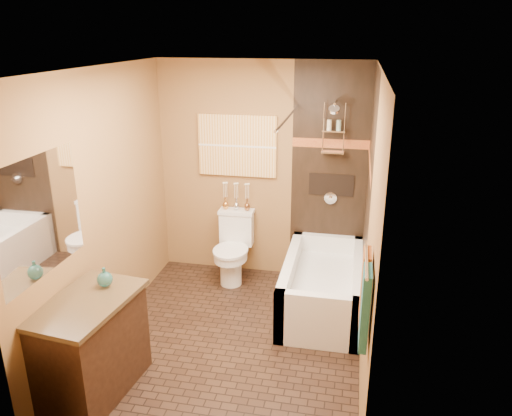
% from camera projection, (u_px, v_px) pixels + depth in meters
% --- Properties ---
extents(floor, '(3.00, 3.00, 0.00)m').
position_uv_depth(floor, '(232.00, 340.00, 4.76)').
color(floor, black).
rests_on(floor, ground).
extents(wall_left, '(0.02, 3.00, 2.50)m').
position_uv_depth(wall_left, '(102.00, 208.00, 4.56)').
color(wall_left, olive).
rests_on(wall_left, floor).
extents(wall_right, '(0.02, 3.00, 2.50)m').
position_uv_depth(wall_right, '(370.00, 228.00, 4.11)').
color(wall_right, olive).
rests_on(wall_right, floor).
extents(wall_back, '(2.40, 0.02, 2.50)m').
position_uv_depth(wall_back, '(262.00, 172.00, 5.72)').
color(wall_back, olive).
rests_on(wall_back, floor).
extents(wall_front, '(2.40, 0.02, 2.50)m').
position_uv_depth(wall_front, '(166.00, 305.00, 2.95)').
color(wall_front, olive).
rests_on(wall_front, floor).
extents(ceiling, '(3.00, 3.00, 0.00)m').
position_uv_depth(ceiling, '(226.00, 69.00, 3.91)').
color(ceiling, silver).
rests_on(ceiling, wall_back).
extents(alcove_tile_back, '(0.85, 0.01, 2.50)m').
position_uv_depth(alcove_tile_back, '(330.00, 176.00, 5.56)').
color(alcove_tile_back, black).
rests_on(alcove_tile_back, wall_back).
extents(alcove_tile_right, '(0.01, 1.50, 2.50)m').
position_uv_depth(alcove_tile_right, '(368.00, 199.00, 4.80)').
color(alcove_tile_right, black).
rests_on(alcove_tile_right, wall_right).
extents(mosaic_band_back, '(0.85, 0.01, 0.10)m').
position_uv_depth(mosaic_band_back, '(331.00, 144.00, 5.43)').
color(mosaic_band_back, maroon).
rests_on(mosaic_band_back, alcove_tile_back).
extents(mosaic_band_right, '(0.01, 1.50, 0.10)m').
position_uv_depth(mosaic_band_right, '(370.00, 162.00, 4.68)').
color(mosaic_band_right, maroon).
rests_on(mosaic_band_right, alcove_tile_right).
extents(alcove_niche, '(0.50, 0.01, 0.25)m').
position_uv_depth(alcove_niche, '(331.00, 185.00, 5.59)').
color(alcove_niche, black).
rests_on(alcove_niche, alcove_tile_back).
extents(shower_fixtures, '(0.24, 0.33, 1.16)m').
position_uv_depth(shower_fixtures, '(333.00, 141.00, 5.32)').
color(shower_fixtures, silver).
rests_on(shower_fixtures, floor).
extents(curtain_rod, '(0.03, 1.55, 0.03)m').
position_uv_depth(curtain_rod, '(289.00, 116.00, 4.69)').
color(curtain_rod, silver).
rests_on(curtain_rod, wall_back).
extents(towel_bar, '(0.02, 0.55, 0.02)m').
position_uv_depth(towel_bar, '(367.00, 259.00, 3.08)').
color(towel_bar, silver).
rests_on(towel_bar, wall_right).
extents(towel_teal, '(0.05, 0.22, 0.52)m').
position_uv_depth(towel_teal, '(365.00, 308.00, 3.05)').
color(towel_teal, '#20646B').
rests_on(towel_teal, towel_bar).
extents(towel_rust, '(0.05, 0.22, 0.52)m').
position_uv_depth(towel_rust, '(365.00, 288.00, 3.29)').
color(towel_rust, brown).
rests_on(towel_rust, towel_bar).
extents(sunset_painting, '(0.90, 0.04, 0.70)m').
position_uv_depth(sunset_painting, '(237.00, 146.00, 5.65)').
color(sunset_painting, orange).
rests_on(sunset_painting, wall_back).
extents(vanity_mirror, '(0.01, 1.00, 0.90)m').
position_uv_depth(vanity_mirror, '(41.00, 216.00, 3.64)').
color(vanity_mirror, white).
rests_on(vanity_mirror, wall_left).
extents(bathtub, '(0.80, 1.50, 0.55)m').
position_uv_depth(bathtub, '(323.00, 290.00, 5.22)').
color(bathtub, white).
rests_on(bathtub, floor).
extents(toilet, '(0.41, 0.60, 0.80)m').
position_uv_depth(toilet, '(233.00, 247.00, 5.79)').
color(toilet, white).
rests_on(toilet, floor).
extents(vanity, '(0.68, 1.00, 0.83)m').
position_uv_depth(vanity, '(90.00, 346.00, 3.96)').
color(vanity, black).
rests_on(vanity, floor).
extents(teal_bottle, '(0.15, 0.15, 0.20)m').
position_uv_depth(teal_bottle, '(105.00, 277.00, 4.01)').
color(teal_bottle, '#226661').
rests_on(teal_bottle, vanity).
extents(bud_vases, '(0.33, 0.07, 0.32)m').
position_uv_depth(bud_vases, '(236.00, 196.00, 5.76)').
color(bud_vases, '#CC8B3F').
rests_on(bud_vases, toilet).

